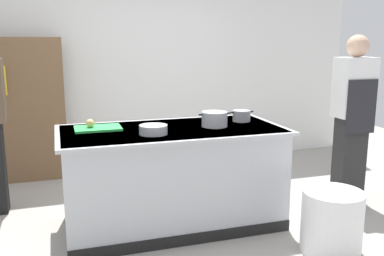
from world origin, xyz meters
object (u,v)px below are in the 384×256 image
object	(u,v)px
onion	(90,123)
trash_bin	(332,222)
sauce_pan	(242,116)
mixing_bowl	(153,130)
stock_pot	(215,119)
person_chef	(353,115)
bookshelf	(17,110)

from	to	relation	value
onion	trash_bin	size ratio (longest dim) A/B	0.15
sauce_pan	mixing_bowl	bearing A→B (deg)	-162.07
mixing_bowl	stock_pot	bearing A→B (deg)	13.84
trash_bin	mixing_bowl	bearing A→B (deg)	150.76
mixing_bowl	trash_bin	xyz separation A→B (m)	(1.28, -0.72, -0.69)
sauce_pan	person_chef	size ratio (longest dim) A/B	0.14
onion	bookshelf	size ratio (longest dim) A/B	0.04
stock_pot	trash_bin	world-z (taller)	stock_pot
stock_pot	bookshelf	xyz separation A→B (m)	(-1.81, 1.82, -0.12)
stock_pot	sauce_pan	bearing A→B (deg)	24.75
sauce_pan	bookshelf	bearing A→B (deg)	142.17
trash_bin	sauce_pan	bearing A→B (deg)	108.72
person_chef	sauce_pan	bearing A→B (deg)	75.75
bookshelf	sauce_pan	bearing A→B (deg)	-37.83
onion	person_chef	size ratio (longest dim) A/B	0.04
sauce_pan	person_chef	world-z (taller)	person_chef
onion	sauce_pan	xyz separation A→B (m)	(1.42, -0.04, -0.00)
mixing_bowl	onion	bearing A→B (deg)	145.09
trash_bin	onion	bearing A→B (deg)	149.13
person_chef	bookshelf	size ratio (longest dim) A/B	1.01
sauce_pan	stock_pot	bearing A→B (deg)	-155.25
onion	sauce_pan	distance (m)	1.42
stock_pot	sauce_pan	distance (m)	0.37
stock_pot	person_chef	world-z (taller)	person_chef
onion	person_chef	xyz separation A→B (m)	(2.60, -0.16, -0.04)
stock_pot	mixing_bowl	world-z (taller)	stock_pot
onion	mixing_bowl	distance (m)	0.59
bookshelf	stock_pot	bearing A→B (deg)	-45.16
sauce_pan	mixing_bowl	distance (m)	0.98
stock_pot	trash_bin	distance (m)	1.31
stock_pot	bookshelf	bearing A→B (deg)	134.84
sauce_pan	person_chef	distance (m)	1.19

